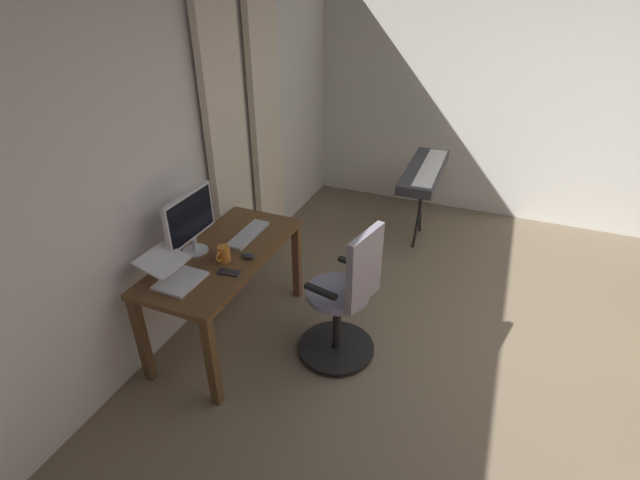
{
  "coord_description": "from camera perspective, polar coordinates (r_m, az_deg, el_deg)",
  "views": [
    {
      "loc": [
        2.54,
        -0.76,
        2.46
      ],
      "look_at": [
        -0.12,
        -1.86,
        0.79
      ],
      "focal_mm": 26.19,
      "sensor_mm": 36.0,
      "label": 1
    }
  ],
  "objects": [
    {
      "name": "desk",
      "position": [
        3.41,
        -11.55,
        -2.98
      ],
      "size": [
        1.33,
        0.62,
        0.73
      ],
      "color": "brown",
      "rests_on": "ground"
    },
    {
      "name": "office_chair",
      "position": [
        3.22,
        3.14,
        -7.43
      ],
      "size": [
        0.56,
        0.56,
        1.07
      ],
      "rotation": [
        0.0,
        0.0,
        2.91
      ],
      "color": "black",
      "rests_on": "ground"
    },
    {
      "name": "ground_plane",
      "position": [
        3.62,
        28.99,
        -17.52
      ],
      "size": [
        7.58,
        7.58,
        0.0
      ],
      "primitive_type": "plane",
      "color": "#75644E"
    },
    {
      "name": "mug_tea",
      "position": [
        3.23,
        -11.7,
        -1.65
      ],
      "size": [
        0.13,
        0.08,
        0.11
      ],
      "color": "orange",
      "rests_on": "desk"
    },
    {
      "name": "piano_keyboard",
      "position": [
        4.68,
        12.64,
        8.05
      ],
      "size": [
        1.12,
        0.35,
        0.81
      ],
      "rotation": [
        0.0,
        0.0,
        0.02
      ],
      "color": "black",
      "rests_on": "ground"
    },
    {
      "name": "curtain_left_panel",
      "position": [
        4.4,
        -6.55,
        12.77
      ],
      "size": [
        0.47,
        0.06,
        2.3
      ],
      "primitive_type": "cube",
      "color": "beige",
      "rests_on": "ground"
    },
    {
      "name": "computer_keyboard",
      "position": [
        3.52,
        -8.8,
        0.68
      ],
      "size": [
        0.44,
        0.13,
        0.02
      ],
      "primitive_type": "cube",
      "color": "#B7BCC1",
      "rests_on": "desk"
    },
    {
      "name": "cell_phone_face_up",
      "position": [
        3.12,
        -11.07,
        -3.9
      ],
      "size": [
        0.09,
        0.15,
        0.01
      ],
      "primitive_type": "cube",
      "rotation": [
        0.0,
        0.0,
        0.13
      ],
      "color": "#232328",
      "rests_on": "desk"
    },
    {
      "name": "left_room_partition",
      "position": [
        5.45,
        30.94,
        14.22
      ],
      "size": [
        0.1,
        5.83,
        2.66
      ],
      "primitive_type": "cube",
      "color": "silver",
      "rests_on": "ground"
    },
    {
      "name": "back_room_partition",
      "position": [
        3.52,
        -17.22,
        10.19
      ],
      "size": [
        5.47,
        0.1,
        2.66
      ],
      "primitive_type": "cube",
      "color": "silver",
      "rests_on": "ground"
    },
    {
      "name": "computer_monitor",
      "position": [
        3.29,
        -15.58,
        2.45
      ],
      "size": [
        0.49,
        0.18,
        0.44
      ],
      "color": "silver",
      "rests_on": "desk"
    },
    {
      "name": "computer_mouse",
      "position": [
        3.25,
        -8.8,
        -1.9
      ],
      "size": [
        0.06,
        0.1,
        0.04
      ],
      "primitive_type": "ellipsoid",
      "color": "#333338",
      "rests_on": "desk"
    },
    {
      "name": "curtain_right_panel",
      "position": [
        3.88,
        -11.11,
        9.97
      ],
      "size": [
        0.49,
        0.06,
        2.3
      ],
      "primitive_type": "cube",
      "color": "beige",
      "rests_on": "ground"
    },
    {
      "name": "laptop",
      "position": [
        3.11,
        -17.43,
        -3.89
      ],
      "size": [
        0.3,
        0.36,
        0.17
      ],
      "rotation": [
        0.0,
        0.0,
        -0.02
      ],
      "color": "white",
      "rests_on": "desk"
    }
  ]
}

